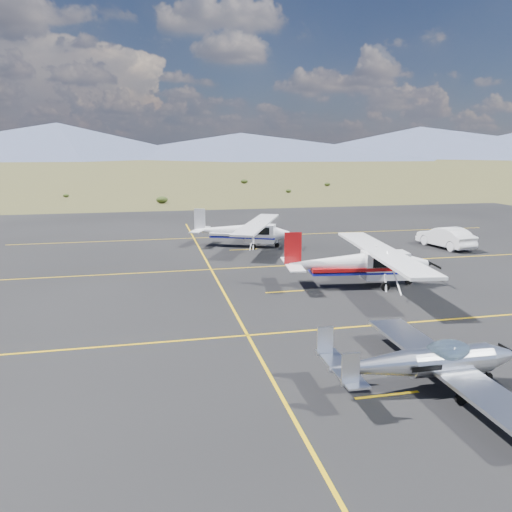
{
  "coord_description": "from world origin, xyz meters",
  "views": [
    {
      "loc": [
        -9.51,
        -15.61,
        6.92
      ],
      "look_at": [
        -4.18,
        8.86,
        1.6
      ],
      "focal_mm": 35.0,
      "sensor_mm": 36.0,
      "label": 1
    }
  ],
  "objects_px": {
    "aircraft_plain": "(243,230)",
    "sedan": "(445,237)",
    "aircraft_low_wing": "(428,362)",
    "aircraft_cessna": "(360,262)"
  },
  "relations": [
    {
      "from": "aircraft_plain",
      "to": "sedan",
      "type": "xyz_separation_m",
      "value": [
        14.23,
        -3.49,
        -0.43
      ]
    },
    {
      "from": "aircraft_low_wing",
      "to": "sedan",
      "type": "relative_size",
      "value": 1.76
    },
    {
      "from": "sedan",
      "to": "aircraft_plain",
      "type": "bearing_deg",
      "value": -23.08
    },
    {
      "from": "aircraft_cessna",
      "to": "aircraft_plain",
      "type": "height_order",
      "value": "aircraft_cessna"
    },
    {
      "from": "aircraft_low_wing",
      "to": "aircraft_cessna",
      "type": "bearing_deg",
      "value": 76.75
    },
    {
      "from": "aircraft_plain",
      "to": "sedan",
      "type": "relative_size",
      "value": 2.25
    },
    {
      "from": "aircraft_cessna",
      "to": "sedan",
      "type": "xyz_separation_m",
      "value": [
        10.39,
        8.45,
        -0.51
      ]
    },
    {
      "from": "aircraft_low_wing",
      "to": "sedan",
      "type": "height_order",
      "value": "aircraft_low_wing"
    },
    {
      "from": "aircraft_cessna",
      "to": "sedan",
      "type": "bearing_deg",
      "value": 45.87
    },
    {
      "from": "aircraft_low_wing",
      "to": "aircraft_plain",
      "type": "relative_size",
      "value": 0.78
    }
  ]
}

